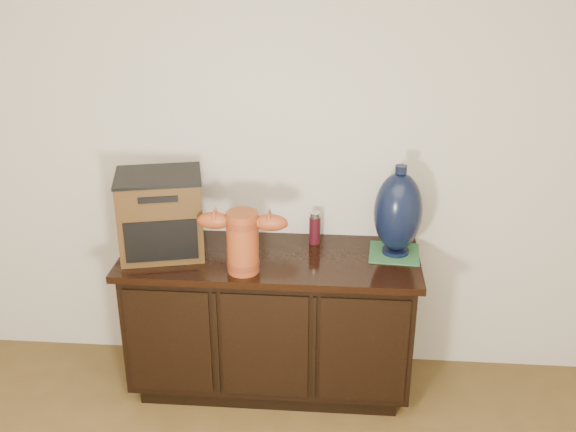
# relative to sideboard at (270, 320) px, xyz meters

# --- Properties ---
(sideboard) EXTENTS (1.46, 0.56, 0.75)m
(sideboard) POSITION_rel_sideboard_xyz_m (0.00, 0.00, 0.00)
(sideboard) COLOR black
(sideboard) RESTS_ON ground
(terracotta_vessel) EXTENTS (0.42, 0.15, 0.30)m
(terracotta_vessel) POSITION_rel_sideboard_xyz_m (-0.11, -0.16, 0.54)
(terracotta_vessel) COLOR #9D441C
(terracotta_vessel) RESTS_ON sideboard
(tv_radio) EXTENTS (0.47, 0.41, 0.41)m
(tv_radio) POSITION_rel_sideboard_xyz_m (-0.53, 0.00, 0.57)
(tv_radio) COLOR #432B10
(tv_radio) RESTS_ON sideboard
(green_mat) EXTENTS (0.26, 0.26, 0.01)m
(green_mat) POSITION_rel_sideboard_xyz_m (0.61, 0.07, 0.37)
(green_mat) COLOR #2B5F35
(green_mat) RESTS_ON sideboard
(lamp_base) EXTENTS (0.25, 0.25, 0.45)m
(lamp_base) POSITION_rel_sideboard_xyz_m (0.61, 0.07, 0.59)
(lamp_base) COLOR black
(lamp_base) RESTS_ON green_mat
(spray_can) EXTENTS (0.06, 0.06, 0.17)m
(spray_can) POSITION_rel_sideboard_xyz_m (0.21, 0.17, 0.45)
(spray_can) COLOR #550E1A
(spray_can) RESTS_ON sideboard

